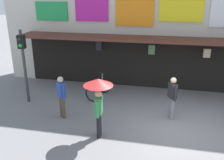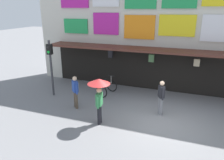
% 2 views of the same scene
% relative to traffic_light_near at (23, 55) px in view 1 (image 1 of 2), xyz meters
% --- Properties ---
extents(ground_plane, '(80.00, 80.00, 0.00)m').
position_rel_traffic_light_near_xyz_m(ground_plane, '(6.40, -1.05, -2.14)').
color(ground_plane, slate).
extents(shopfront, '(18.00, 2.60, 8.00)m').
position_rel_traffic_light_near_xyz_m(shopfront, '(6.40, 3.52, 1.82)').
color(shopfront, beige).
rests_on(shopfront, ground).
extents(traffic_light_near, '(0.30, 0.34, 3.20)m').
position_rel_traffic_light_near_xyz_m(traffic_light_near, '(0.00, 0.00, 0.00)').
color(traffic_light_near, '#38383D').
rests_on(traffic_light_near, ground).
extents(bicycle_parked, '(0.93, 1.28, 1.05)m').
position_rel_traffic_light_near_xyz_m(bicycle_parked, '(2.91, 1.15, -1.75)').
color(bicycle_parked, black).
rests_on(bicycle_parked, ground).
extents(pedestrian_with_umbrella, '(0.96, 0.96, 2.08)m').
position_rel_traffic_light_near_xyz_m(pedestrian_with_umbrella, '(3.80, -2.04, -0.50)').
color(pedestrian_with_umbrella, black).
rests_on(pedestrian_with_umbrella, ground).
extents(pedestrian_in_green, '(0.36, 0.49, 1.68)m').
position_rel_traffic_light_near_xyz_m(pedestrian_in_green, '(6.19, -0.26, -1.19)').
color(pedestrian_in_green, gray).
rests_on(pedestrian_in_green, ground).
extents(pedestrian_in_red, '(0.42, 0.40, 1.68)m').
position_rel_traffic_light_near_xyz_m(pedestrian_in_red, '(2.07, -1.03, -1.19)').
color(pedestrian_in_red, brown).
rests_on(pedestrian_in_red, ground).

